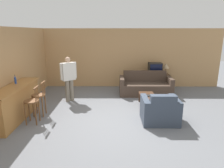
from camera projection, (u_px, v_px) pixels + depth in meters
name	position (u px, v px, depth m)	size (l,w,h in m)	color
ground_plane	(116.00, 121.00, 5.69)	(24.00, 24.00, 0.00)	slate
wall_back	(115.00, 58.00, 8.97)	(9.40, 0.08, 2.60)	tan
wall_left	(21.00, 67.00, 6.71)	(0.08, 8.73, 2.60)	tan
bar_counter	(16.00, 103.00, 5.69)	(0.55, 2.28, 0.97)	#A87038
bar_chair_near	(32.00, 104.00, 5.40)	(0.40, 0.40, 1.04)	brown
bar_chair_mid	(39.00, 98.00, 5.91)	(0.41, 0.41, 1.04)	brown
couch_far	(145.00, 86.00, 8.05)	(2.06, 0.92, 0.90)	#423328
armchair_near	(160.00, 111.00, 5.53)	(0.99, 0.88, 0.88)	#384251
coffee_table	(147.00, 97.00, 6.75)	(0.50, 0.92, 0.38)	#472D1E
tv_unit	(154.00, 81.00, 8.83)	(1.25, 0.53, 0.65)	#513823
tv	(155.00, 69.00, 8.68)	(0.57, 0.42, 0.50)	black
bottle	(15.00, 80.00, 5.84)	(0.06, 0.06, 0.26)	#234293
book_on_table	(147.00, 95.00, 6.68)	(0.25, 0.23, 0.02)	black
table_lamp	(166.00, 66.00, 8.65)	(0.26, 0.26, 0.48)	brown
person_by_window	(69.00, 77.00, 7.06)	(0.51, 0.44, 1.61)	#756B5B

